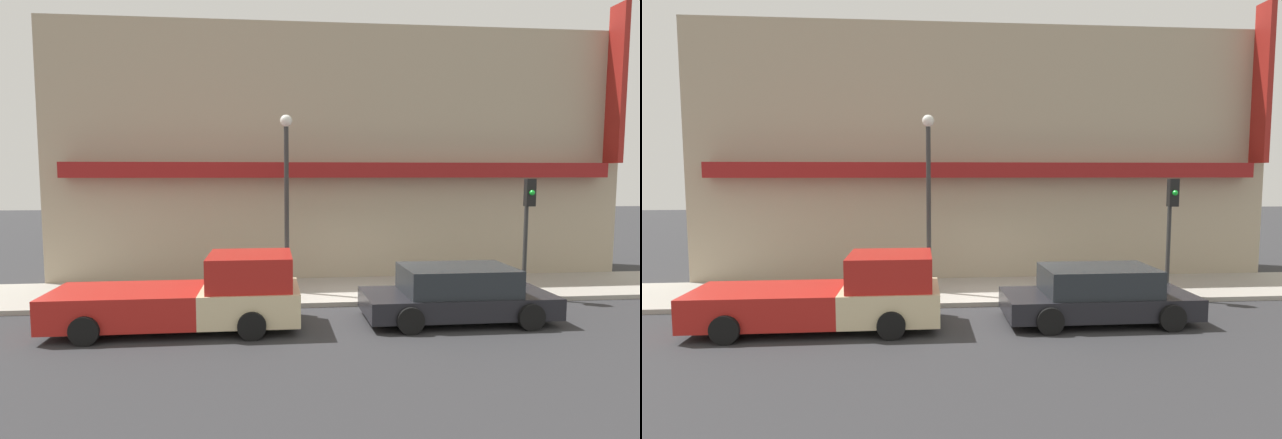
# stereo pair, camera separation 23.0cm
# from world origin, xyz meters

# --- Properties ---
(ground_plane) EXTENTS (80.00, 80.00, 0.00)m
(ground_plane) POSITION_xyz_m (0.00, 0.00, 0.00)
(ground_plane) COLOR #2D2D30
(sidewalk) EXTENTS (36.00, 3.35, 0.14)m
(sidewalk) POSITION_xyz_m (0.00, 1.67, 0.07)
(sidewalk) COLOR #9E998E
(sidewalk) RESTS_ON ground
(building) EXTENTS (19.80, 3.80, 9.48)m
(building) POSITION_xyz_m (0.02, 4.83, 4.34)
(building) COLOR tan
(building) RESTS_ON ground
(pickup_truck) EXTENTS (5.79, 2.18, 1.79)m
(pickup_truck) POSITION_xyz_m (-4.36, -1.55, 0.78)
(pickup_truck) COLOR beige
(pickup_truck) RESTS_ON ground
(parked_car) EXTENTS (4.72, 2.10, 1.38)m
(parked_car) POSITION_xyz_m (2.12, -1.55, 0.68)
(parked_car) COLOR black
(parked_car) RESTS_ON ground
(fire_hydrant) EXTENTS (0.22, 0.22, 0.66)m
(fire_hydrant) POSITION_xyz_m (2.75, 0.42, 0.47)
(fire_hydrant) COLOR #196633
(fire_hydrant) RESTS_ON sidewalk
(street_lamp) EXTENTS (0.36, 0.36, 5.31)m
(street_lamp) POSITION_xyz_m (-2.06, 1.42, 3.47)
(street_lamp) COLOR #2D2D2D
(street_lamp) RESTS_ON sidewalk
(traffic_light) EXTENTS (0.28, 0.42, 3.43)m
(traffic_light) POSITION_xyz_m (4.95, 0.36, 2.50)
(traffic_light) COLOR #2D2D2D
(traffic_light) RESTS_ON sidewalk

